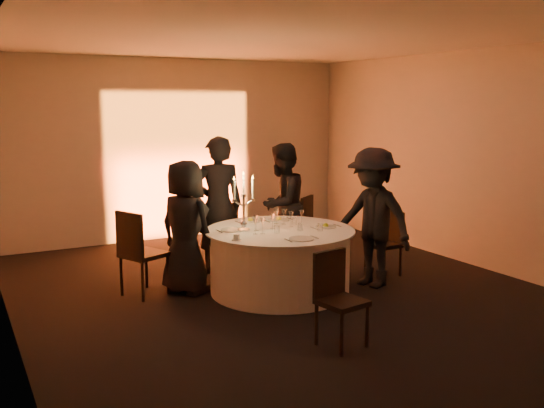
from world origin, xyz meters
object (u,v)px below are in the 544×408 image
chair_back_left (222,230)px  banquet_table (280,261)px  chair_left (138,249)px  chair_right (388,239)px  guest_back_right (282,204)px  chair_back_right (300,224)px  guest_left (186,227)px  coffee_cup (237,237)px  chair_front (337,293)px  guest_right (373,218)px  guest_back_left (218,205)px  candelabra (244,210)px

chair_back_left → banquet_table: bearing=98.6°
chair_left → chair_right: bearing=-125.2°
banquet_table → guest_back_right: size_ratio=1.05×
chair_back_right → guest_back_right: guest_back_right is taller
chair_back_right → guest_left: bearing=-18.9°
chair_back_left → coffee_cup: chair_back_left is taller
banquet_table → chair_right: chair_right is taller
chair_left → chair_front: 2.61m
chair_left → guest_right: 2.87m
chair_back_right → chair_right: 1.35m
guest_right → guest_back_left: bearing=-151.5°
guest_left → coffee_cup: size_ratio=14.60×
chair_front → candelabra: bearing=83.1°
guest_right → banquet_table: bearing=-121.9°
chair_back_right → guest_back_right: size_ratio=0.55×
guest_left → candelabra: bearing=-147.9°
chair_right → guest_left: bearing=-102.1°
banquet_table → guest_right: size_ratio=1.04×
candelabra → guest_right: bearing=-16.7°
chair_left → guest_left: guest_left is taller
chair_back_left → chair_back_right: chair_back_right is taller
chair_front → guest_left: guest_left is taller
banquet_table → chair_back_right: 1.52m
candelabra → chair_left: bearing=157.4°
guest_right → chair_back_right: bearing=170.3°
banquet_table → coffee_cup: 0.86m
chair_back_right → coffee_cup: bearing=3.3°
guest_back_left → guest_right: guest_back_left is taller
guest_right → chair_left: bearing=-125.2°
guest_back_left → candelabra: (-0.10, -1.01, 0.10)m
chair_left → chair_back_right: chair_left is taller
chair_front → banquet_table: bearing=69.3°
chair_back_left → guest_back_right: guest_back_right is taller
chair_back_right → candelabra: (-1.38, -1.02, 0.48)m
candelabra → chair_back_right: bearing=36.3°
chair_front → guest_right: size_ratio=0.52×
chair_right → candelabra: bearing=-95.4°
chair_back_left → guest_back_left: guest_back_left is taller
chair_right → guest_back_left: guest_back_left is taller
guest_back_right → chair_back_left: bearing=-53.4°
banquet_table → guest_right: guest_right is taller
chair_back_left → guest_back_right: 0.92m
chair_right → guest_back_left: (-1.94, 1.17, 0.44)m
candelabra → guest_left: bearing=148.7°
coffee_cup → guest_back_right: bearing=45.9°
chair_left → candelabra: size_ratio=1.44×
guest_back_left → chair_back_left: bearing=-106.7°
chair_left → guest_back_right: 2.30m
chair_back_right → chair_right: bearing=81.9°
chair_right → guest_back_left: 2.31m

